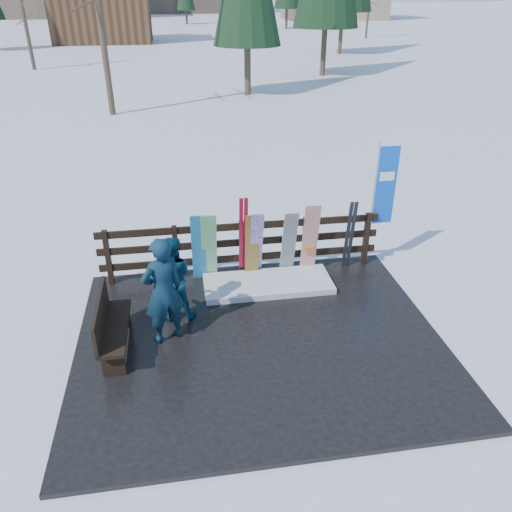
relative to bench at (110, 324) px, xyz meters
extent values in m
plane|color=white|center=(2.38, -0.06, -0.60)|extent=(700.00, 700.00, 0.00)
cube|color=black|center=(2.38, -0.06, -0.56)|extent=(6.00, 5.00, 0.08)
cube|color=black|center=(-0.22, 2.14, 0.06)|extent=(0.10, 0.10, 1.15)
cube|color=black|center=(1.08, 2.14, 0.06)|extent=(0.10, 0.10, 1.15)
cube|color=black|center=(2.38, 2.14, 0.06)|extent=(0.10, 0.10, 1.15)
cube|color=black|center=(3.68, 2.14, 0.06)|extent=(0.10, 0.10, 1.15)
cube|color=black|center=(4.98, 2.14, 0.06)|extent=(0.10, 0.10, 1.15)
cube|color=black|center=(2.38, 2.14, -0.17)|extent=(5.60, 0.05, 0.14)
cube|color=black|center=(2.38, 2.14, 0.18)|extent=(5.60, 0.05, 0.14)
cube|color=black|center=(2.38, 2.14, 0.53)|extent=(5.60, 0.05, 0.14)
cube|color=white|center=(2.81, 1.54, -0.46)|extent=(2.48, 1.00, 0.12)
cube|color=black|center=(0.07, 0.00, -0.07)|extent=(0.40, 1.50, 0.06)
cube|color=black|center=(0.07, -0.60, -0.29)|extent=(0.34, 0.06, 0.45)
cube|color=black|center=(0.07, 0.60, -0.29)|extent=(0.34, 0.06, 0.45)
cube|color=black|center=(-0.11, 0.00, 0.20)|extent=(0.05, 1.50, 0.50)
cube|color=#2584BB|center=(1.51, 1.92, 0.24)|extent=(0.26, 0.38, 1.51)
cube|color=silver|center=(1.72, 1.92, 0.24)|extent=(0.29, 0.40, 1.50)
cube|color=yellow|center=(2.55, 1.92, 0.19)|extent=(0.27, 0.20, 1.41)
cube|color=white|center=(2.64, 1.92, 0.22)|extent=(0.25, 0.40, 1.47)
cube|color=black|center=(3.29, 1.92, 0.20)|extent=(0.28, 0.38, 1.43)
cube|color=silver|center=(3.72, 1.92, 0.25)|extent=(0.31, 0.26, 1.54)
cube|color=maroon|center=(2.35, 1.99, 0.36)|extent=(0.07, 0.29, 1.75)
cube|color=maroon|center=(2.44, 1.99, 0.36)|extent=(0.07, 0.29, 1.75)
cube|color=black|center=(4.51, 1.99, 0.24)|extent=(0.08, 0.21, 1.52)
cube|color=black|center=(4.60, 1.99, 0.24)|extent=(0.08, 0.21, 1.52)
cylinder|color=silver|center=(5.06, 2.19, 0.78)|extent=(0.04, 0.04, 2.60)
cube|color=blue|center=(5.28, 2.19, 1.18)|extent=(0.42, 0.02, 1.60)
imported|color=#103946|center=(0.86, 0.19, 0.41)|extent=(0.80, 0.68, 1.85)
imported|color=navy|center=(0.99, 0.80, 0.26)|extent=(0.77, 0.61, 1.55)
cube|color=brown|center=(-5.62, 54.94, 3.40)|extent=(10.00, 8.00, 8.00)
cylinder|color=#382B1E|center=(-8.62, 33.94, 3.55)|extent=(0.28, 0.28, 8.30)
camera|label=1|loc=(1.26, -6.64, 4.64)|focal=35.00mm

